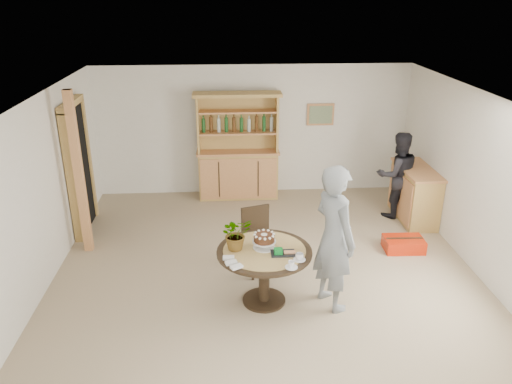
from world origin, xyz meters
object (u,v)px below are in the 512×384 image
object	(u,v)px
dining_chair	(258,236)
sideboard	(415,194)
red_suitcase	(404,244)
dining_table	(264,261)
hutch	(238,163)
teen_boy	(334,238)
adult_person	(397,175)

from	to	relation	value
dining_chair	sideboard	bearing A→B (deg)	10.67
red_suitcase	dining_table	bearing A→B (deg)	-149.71
dining_table	sideboard	bearing A→B (deg)	39.99
dining_chair	red_suitcase	xyz separation A→B (m)	(2.30, 0.41, -0.43)
hutch	red_suitcase	world-z (taller)	hutch
sideboard	dining_chair	distance (m)	3.23
dining_table	teen_boy	size ratio (longest dim) A/B	0.63
sideboard	adult_person	distance (m)	0.44
hutch	adult_person	distance (m)	2.96
hutch	sideboard	world-z (taller)	hutch
dining_chair	teen_boy	xyz separation A→B (m)	(0.87, -0.93, 0.41)
sideboard	red_suitcase	distance (m)	1.31
teen_boy	adult_person	bearing A→B (deg)	-57.26
dining_chair	teen_boy	distance (m)	1.34
hutch	teen_boy	world-z (taller)	hutch
dining_table	red_suitcase	world-z (taller)	dining_table
hutch	dining_chair	world-z (taller)	hutch
dining_chair	teen_boy	size ratio (longest dim) A/B	0.50
dining_chair	red_suitcase	size ratio (longest dim) A/B	1.54
adult_person	teen_boy	bearing A→B (deg)	51.33
hutch	sideboard	xyz separation A→B (m)	(3.04, -1.24, -0.22)
hutch	red_suitcase	bearing A→B (deg)	-43.49
sideboard	dining_table	bearing A→B (deg)	-140.01
dining_chair	red_suitcase	world-z (taller)	dining_chair
hutch	red_suitcase	distance (m)	3.49
hutch	teen_boy	distance (m)	3.87
adult_person	red_suitcase	size ratio (longest dim) A/B	2.52
red_suitcase	adult_person	bearing A→B (deg)	80.71
sideboard	adult_person	size ratio (longest dim) A/B	0.82
hutch	dining_table	bearing A→B (deg)	-86.48
hutch	red_suitcase	xyz separation A→B (m)	(2.50, -2.37, -0.59)
sideboard	red_suitcase	xyz separation A→B (m)	(-0.54, -1.13, -0.37)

